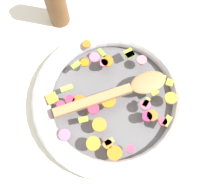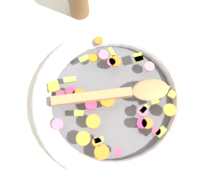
# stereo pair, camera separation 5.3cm
# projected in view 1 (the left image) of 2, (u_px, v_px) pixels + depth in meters

# --- Properties ---
(ground_plane) EXTENTS (4.00, 4.00, 0.00)m
(ground_plane) POSITION_uv_depth(u_px,v_px,m) (112.00, 102.00, 0.81)
(ground_plane) COLOR silver
(skillet) EXTENTS (0.41, 0.41, 0.05)m
(skillet) POSITION_uv_depth(u_px,v_px,m) (112.00, 100.00, 0.79)
(skillet) COLOR slate
(skillet) RESTS_ON ground_plane
(chopped_vegetables) EXTENTS (0.32, 0.32, 0.01)m
(chopped_vegetables) POSITION_uv_depth(u_px,v_px,m) (111.00, 100.00, 0.76)
(chopped_vegetables) COLOR orange
(chopped_vegetables) RESTS_ON skillet
(wooden_spoon) EXTENTS (0.08, 0.29, 0.01)m
(wooden_spoon) POSITION_uv_depth(u_px,v_px,m) (123.00, 91.00, 0.76)
(wooden_spoon) COLOR #A87F51
(wooden_spoon) RESTS_ON chopped_vegetables
(pepper_mill) EXTENTS (0.06, 0.06, 0.20)m
(pepper_mill) POSITION_uv_depth(u_px,v_px,m) (55.00, 0.00, 0.81)
(pepper_mill) COLOR brown
(pepper_mill) RESTS_ON ground_plane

